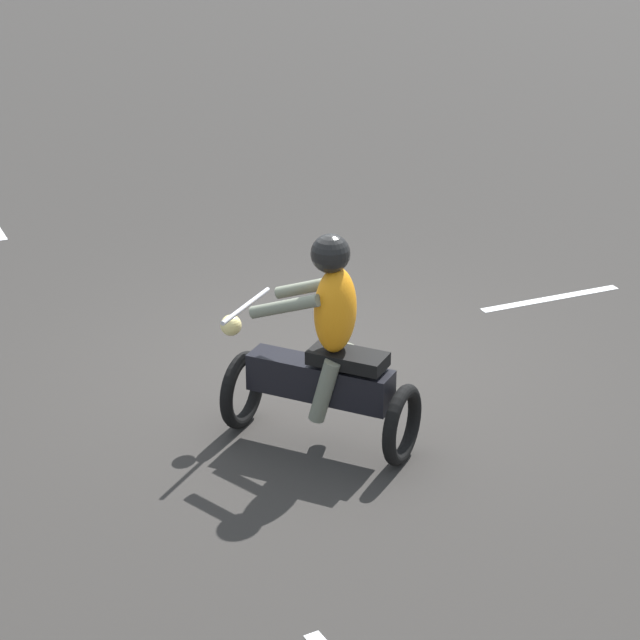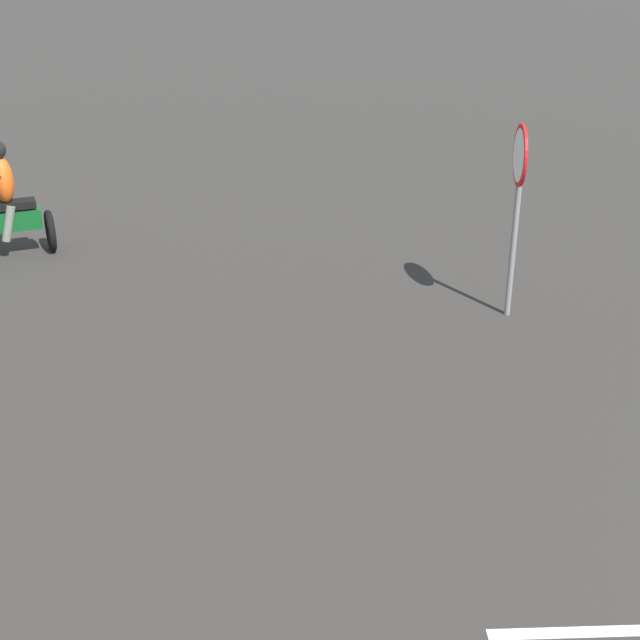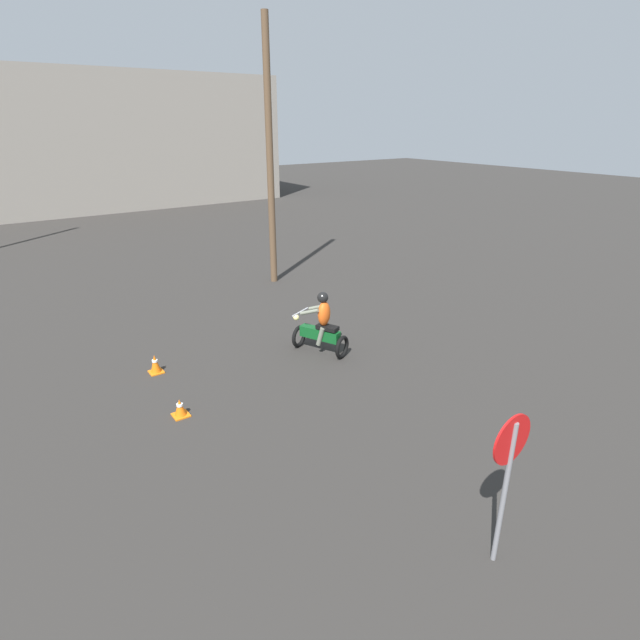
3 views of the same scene
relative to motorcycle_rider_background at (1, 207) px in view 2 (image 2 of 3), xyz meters
name	(u,v)px [view 2 (image 2 of 3)]	position (x,y,z in m)	size (l,w,h in m)	color
motorcycle_rider_background	(1,207)	(0.00, 0.00, 0.00)	(1.12, 1.54, 1.66)	black
stop_sign	(518,183)	(-1.83, -6.71, 0.91)	(0.70, 0.08, 2.30)	slate
lane_stripe_n	(586,632)	(-7.08, -6.39, -0.72)	(0.10, 1.34, 0.01)	silver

